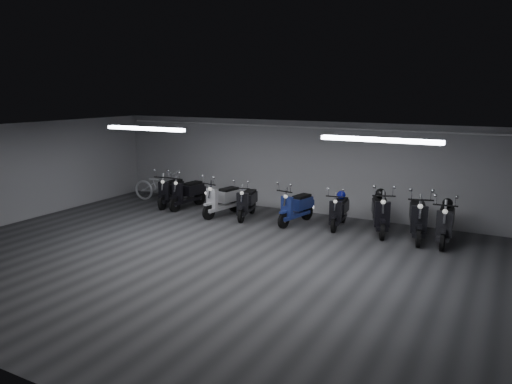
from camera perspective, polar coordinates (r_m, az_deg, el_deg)
The scene contains 21 objects.
floor at distance 10.78m, azimuth -3.58°, elevation -8.23°, with size 14.00×10.00×0.01m, color #323234.
ceiling at distance 10.17m, azimuth -3.79°, elevation 6.81°, with size 14.00×10.00×0.01m, color slate.
back_wall at distance 14.79m, azimuth 6.68°, elevation 2.86°, with size 14.00×0.01×2.80m, color #9D9DA0.
front_wall at distance 6.87m, azimuth -26.74°, elevation -9.02°, with size 14.00×0.01×2.80m, color #9D9DA0.
left_wall at distance 15.25m, azimuth -26.60°, elevation 1.95°, with size 0.01×10.00×2.80m, color #9D9DA0.
fluor_strip_left at distance 12.77m, azimuth -12.90°, elevation 7.28°, with size 2.40×0.18×0.08m, color white.
fluor_strip_right at distance 9.91m, azimuth 14.38°, elevation 5.96°, with size 2.40×0.18×0.08m, color white.
conduit at distance 14.57m, azimuth 6.67°, elevation 7.56°, with size 0.05×0.05×13.60m, color white.
scooter_0 at distance 15.92m, azimuth -10.02°, elevation 0.65°, with size 0.58×1.74×1.29m, color black, non-canonical shape.
scooter_1 at distance 15.51m, azimuth -8.10°, elevation 0.44°, with size 0.58×1.75×1.31m, color black, non-canonical shape.
scooter_2 at distance 14.47m, azimuth -3.99°, elevation -0.29°, with size 0.59×1.76×1.31m, color silver, non-canonical shape.
scooter_3 at distance 14.20m, azimuth -1.09°, elevation -0.65°, with size 0.55×1.66×1.24m, color black, non-canonical shape.
scooter_4 at distance 13.61m, azimuth 4.72°, elevation -1.17°, with size 0.57×1.71×1.27m, color navy, non-canonical shape.
scooter_5 at distance 13.41m, azimuth 9.74°, elevation -1.64°, with size 0.54×1.62×1.21m, color black, non-canonical shape.
scooter_7 at distance 13.08m, azimuth 14.46°, elevation -1.73°, with size 0.63×1.89×1.41m, color black, non-canonical shape.
scooter_8 at distance 12.79m, azimuth 18.54°, elevation -2.21°, with size 0.65×1.94×1.44m, color black, non-canonical shape.
scooter_9 at distance 12.67m, azimuth 21.43°, elevation -2.74°, with size 0.61×1.83×1.36m, color black, non-canonical shape.
bicycle at distance 16.64m, azimuth -11.15°, elevation 1.09°, with size 0.71×2.00×1.29m, color silver.
helmet_0 at distance 12.85m, azimuth 21.60°, elevation -1.23°, with size 0.25×0.25×0.25m, color black.
helmet_1 at distance 13.27m, azimuth 14.43°, elevation -0.18°, with size 0.28×0.28×0.28m, color black.
helmet_2 at distance 13.57m, azimuth 10.00°, elevation -0.35°, with size 0.24×0.24×0.24m, color #0D1397.
Camera 1 is at (5.40, -8.57, 3.70)m, focal length 34.02 mm.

